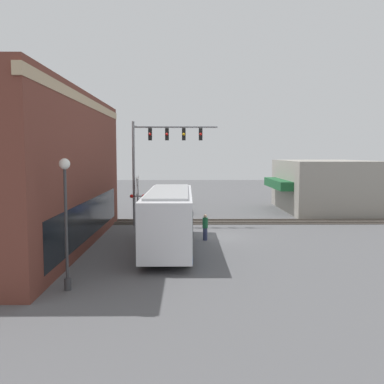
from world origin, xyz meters
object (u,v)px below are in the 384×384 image
at_px(crossing_signal, 138,196).
at_px(parked_car_blue, 176,205).
at_px(city_bus, 169,217).
at_px(pedestrian_near_bus, 205,227).
at_px(streetlamp, 66,213).
at_px(parked_car_silver, 178,197).
at_px(pedestrian_at_crossing, 151,216).

distance_m(crossing_signal, parked_car_blue, 8.15).
distance_m(city_bus, pedestrian_near_bus, 3.44).
distance_m(city_bus, parked_car_blue, 15.22).
bearing_deg(parked_car_blue, streetlamp, 170.45).
bearing_deg(parked_car_blue, pedestrian_near_bus, -170.31).
bearing_deg(city_bus, parked_car_silver, -0.00).
distance_m(city_bus, parked_car_silver, 22.96).
xyz_separation_m(pedestrian_near_bus, pedestrian_at_crossing, (4.75, 3.82, 0.04)).
distance_m(streetlamp, parked_car_blue, 23.04).
bearing_deg(pedestrian_at_crossing, crossing_signal, 66.73).
xyz_separation_m(crossing_signal, parked_car_silver, (15.28, -2.69, -1.60)).
relative_size(streetlamp, pedestrian_near_bus, 3.20).
bearing_deg(streetlamp, pedestrian_near_bus, -31.20).
bearing_deg(parked_car_silver, pedestrian_at_crossing, 174.04).
bearing_deg(crossing_signal, streetlamp, 175.79).
bearing_deg(parked_car_blue, pedestrian_at_crossing, 168.37).
height_order(city_bus, parked_car_silver, city_bus).
xyz_separation_m(parked_car_silver, pedestrian_at_crossing, (-15.73, 1.64, 0.19)).
height_order(crossing_signal, parked_car_silver, crossing_signal).
relative_size(crossing_signal, streetlamp, 0.72).
distance_m(streetlamp, pedestrian_at_crossing, 14.94).
distance_m(parked_car_blue, parked_car_silver, 7.75).
xyz_separation_m(crossing_signal, parked_car_blue, (7.53, -2.69, -1.60)).
height_order(parked_car_blue, pedestrian_near_bus, pedestrian_near_bus).
xyz_separation_m(city_bus, pedestrian_near_bus, (2.45, -2.17, -1.04)).
relative_size(city_bus, streetlamp, 2.05).
xyz_separation_m(streetlamp, parked_car_blue, (22.59, -3.80, -2.47)).
xyz_separation_m(parked_car_blue, pedestrian_near_bus, (-12.73, -2.17, 0.15)).
height_order(city_bus, pedestrian_near_bus, city_bus).
relative_size(streetlamp, parked_car_silver, 1.12).
height_order(parked_car_blue, pedestrian_at_crossing, pedestrian_at_crossing).
bearing_deg(parked_car_silver, crossing_signal, 170.02).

